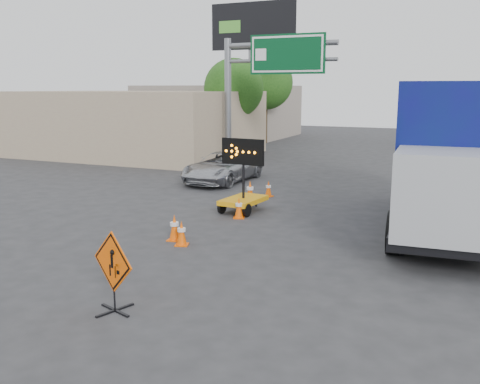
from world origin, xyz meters
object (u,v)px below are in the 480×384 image
Objects in this scene: construction_sign at (113,269)px; box_truck at (452,164)px; arrow_board at (243,195)px; pickup_truck at (223,167)px.

construction_sign is 10.68m from box_truck.
box_truck is at bearing 77.56° from construction_sign.
arrow_board reaches higher than construction_sign.
construction_sign is 0.17× the size of box_truck.
pickup_truck is at bearing 128.56° from arrow_board.
arrow_board is at bearing -55.79° from pickup_truck.
box_truck reaches higher than arrow_board.
box_truck is (6.58, 0.41, 1.41)m from arrow_board.
construction_sign is 0.63× the size of arrow_board.
box_truck is (9.89, -4.72, 1.32)m from pickup_truck.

